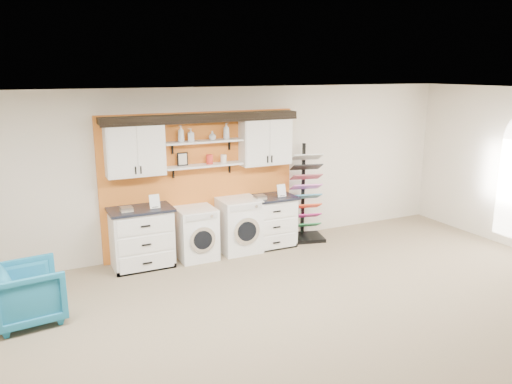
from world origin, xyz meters
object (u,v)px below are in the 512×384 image
base_cabinet_left (142,238)px  base_cabinet_right (269,221)px  washer (196,233)px  armchair (29,293)px  sample_rack (305,210)px  dryer (239,225)px

base_cabinet_left → base_cabinet_right: size_ratio=1.06×
washer → armchair: 2.84m
base_cabinet_left → sample_rack: 3.04m
base_cabinet_right → dryer: size_ratio=1.00×
base_cabinet_right → sample_rack: (0.78, 0.04, 0.10)m
washer → sample_rack: size_ratio=0.48×
base_cabinet_left → washer: (0.90, -0.00, -0.05)m
armchair → base_cabinet_left: bearing=-61.6°
base_cabinet_left → dryer: base_cabinet_left is taller
base_cabinet_right → sample_rack: 0.78m
armchair → sample_rack: bearing=-82.0°
washer → sample_rack: bearing=1.1°
dryer → armchair: 3.57m
sample_rack → base_cabinet_left: bearing=-165.7°
base_cabinet_left → washer: 0.90m
washer → dryer: dryer is taller
base_cabinet_left → sample_rack: bearing=0.7°
base_cabinet_left → armchair: size_ratio=1.23×
base_cabinet_right → armchair: base_cabinet_right is taller
base_cabinet_left → armchair: 2.06m
sample_rack → armchair: (-4.72, -1.21, -0.19)m
base_cabinet_left → dryer: 1.68m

